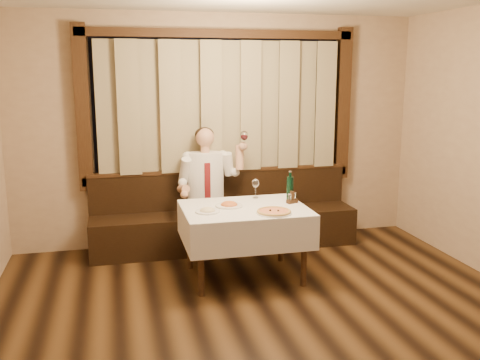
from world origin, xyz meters
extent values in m
cube|color=tan|center=(0.00, 3.00, 1.40)|extent=(5.00, 0.01, 2.80)
cube|color=black|center=(0.00, 2.98, 1.70)|extent=(3.00, 0.02, 1.60)
cube|color=orange|center=(-0.70, 2.97, 1.40)|extent=(0.50, 0.01, 0.40)
cube|color=black|center=(0.00, 2.94, 0.85)|extent=(3.30, 0.12, 0.10)
cube|color=black|center=(0.00, 2.94, 2.55)|extent=(3.30, 0.12, 0.10)
cube|color=black|center=(-1.60, 2.94, 1.70)|extent=(0.16, 0.12, 1.90)
cube|color=black|center=(1.60, 2.94, 1.70)|extent=(0.16, 0.12, 1.90)
cube|color=#827453|center=(0.00, 2.88, 1.70)|extent=(2.90, 0.08, 1.55)
cube|color=black|center=(0.00, 2.68, 0.23)|extent=(3.20, 0.60, 0.45)
cube|color=black|center=(0.00, 2.92, 0.68)|extent=(3.20, 0.12, 0.45)
cube|color=black|center=(0.00, 2.92, 0.92)|extent=(3.20, 0.14, 0.04)
cylinder|color=black|center=(-0.52, 1.33, 0.35)|extent=(0.06, 0.06, 0.71)
cylinder|color=black|center=(0.52, 1.33, 0.35)|extent=(0.06, 0.06, 0.71)
cylinder|color=black|center=(-0.52, 2.07, 0.35)|extent=(0.06, 0.06, 0.71)
cylinder|color=black|center=(0.52, 2.07, 0.35)|extent=(0.06, 0.06, 0.71)
cube|color=black|center=(0.00, 1.70, 0.73)|extent=(1.20, 0.90, 0.04)
cube|color=white|center=(0.00, 1.70, 0.75)|extent=(1.26, 0.96, 0.01)
cube|color=white|center=(0.00, 1.22, 0.58)|extent=(1.26, 0.01, 0.35)
cube|color=white|center=(0.00, 2.18, 0.58)|extent=(1.26, 0.01, 0.35)
cube|color=white|center=(-0.63, 1.70, 0.58)|extent=(0.01, 0.96, 0.35)
cube|color=white|center=(0.63, 1.70, 0.58)|extent=(0.01, 0.96, 0.35)
cylinder|color=white|center=(0.22, 1.40, 0.76)|extent=(0.35, 0.35, 0.01)
cylinder|color=red|center=(0.22, 1.40, 0.77)|extent=(0.32, 0.32, 0.01)
torus|color=tan|center=(0.22, 1.40, 0.78)|extent=(0.34, 0.34, 0.02)
sphere|color=black|center=(0.19, 1.42, 0.78)|extent=(0.02, 0.02, 0.02)
sphere|color=black|center=(0.26, 1.39, 0.78)|extent=(0.02, 0.02, 0.02)
cylinder|color=white|center=(-0.15, 1.76, 0.76)|extent=(0.28, 0.28, 0.02)
ellipsoid|color=#B93C1D|center=(-0.15, 1.76, 0.81)|extent=(0.17, 0.17, 0.08)
cylinder|color=white|center=(-0.40, 1.60, 0.76)|extent=(0.24, 0.24, 0.02)
ellipsoid|color=beige|center=(-0.40, 1.60, 0.81)|extent=(0.15, 0.15, 0.07)
cylinder|color=#0D4127|center=(0.53, 1.83, 0.89)|extent=(0.07, 0.07, 0.27)
cylinder|color=#0D4127|center=(0.53, 1.83, 1.04)|extent=(0.03, 0.03, 0.06)
cylinder|color=silver|center=(0.53, 1.83, 1.08)|extent=(0.03, 0.03, 0.01)
cylinder|color=white|center=(0.21, 2.05, 0.76)|extent=(0.07, 0.07, 0.01)
cylinder|color=white|center=(0.21, 2.05, 0.82)|extent=(0.01, 0.01, 0.11)
ellipsoid|color=white|center=(0.21, 2.05, 0.92)|extent=(0.08, 0.08, 0.10)
cube|color=black|center=(0.53, 1.75, 0.78)|extent=(0.13, 0.10, 0.04)
cube|color=black|center=(0.53, 1.75, 0.84)|extent=(0.04, 0.06, 0.09)
cylinder|color=white|center=(0.50, 1.74, 0.82)|extent=(0.03, 0.03, 0.07)
cylinder|color=silver|center=(0.50, 1.74, 0.86)|extent=(0.03, 0.03, 0.01)
cylinder|color=white|center=(0.56, 1.76, 0.82)|extent=(0.03, 0.03, 0.07)
cylinder|color=silver|center=(0.56, 1.76, 0.86)|extent=(0.03, 0.03, 0.01)
cube|color=black|center=(-0.23, 2.55, 0.53)|extent=(0.42, 0.47, 0.17)
cube|color=black|center=(-0.34, 2.33, 0.23)|extent=(0.11, 0.13, 0.45)
cube|color=black|center=(-0.11, 2.33, 0.23)|extent=(0.11, 0.13, 0.45)
ellipsoid|color=white|center=(-0.23, 2.71, 0.90)|extent=(0.44, 0.27, 0.56)
cube|color=maroon|center=(-0.23, 2.57, 0.87)|extent=(0.07, 0.01, 0.42)
cylinder|color=tan|center=(-0.23, 2.71, 1.22)|extent=(0.10, 0.10, 0.08)
sphere|color=tan|center=(-0.23, 2.71, 1.36)|extent=(0.22, 0.22, 0.22)
ellipsoid|color=black|center=(-0.23, 2.74, 1.39)|extent=(0.23, 0.23, 0.17)
sphere|color=white|center=(-0.44, 2.71, 1.13)|extent=(0.14, 0.14, 0.14)
sphere|color=white|center=(-0.02, 2.71, 1.13)|extent=(0.14, 0.14, 0.14)
sphere|color=tan|center=(-0.54, 2.28, 0.78)|extent=(0.09, 0.09, 0.09)
sphere|color=tan|center=(0.19, 2.53, 1.26)|extent=(0.10, 0.10, 0.10)
cylinder|color=white|center=(0.19, 2.50, 1.31)|extent=(0.01, 0.01, 0.11)
ellipsoid|color=white|center=(0.19, 2.50, 1.39)|extent=(0.09, 0.09, 0.11)
ellipsoid|color=#4C070F|center=(0.19, 2.50, 1.37)|extent=(0.07, 0.07, 0.06)
camera|label=1|loc=(-1.29, -3.44, 2.14)|focal=40.00mm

